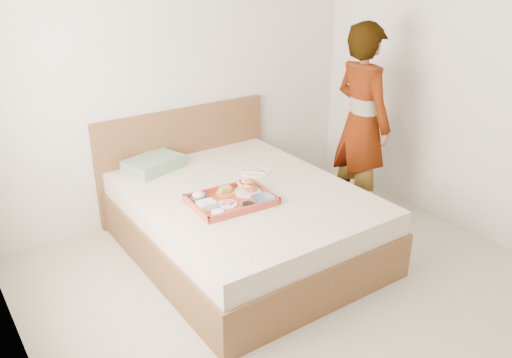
{
  "coord_description": "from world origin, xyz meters",
  "views": [
    {
      "loc": [
        -2.01,
        -2.03,
        2.21
      ],
      "look_at": [
        0.02,
        0.9,
        0.65
      ],
      "focal_mm": 36.53,
      "sensor_mm": 36.0,
      "label": 1
    }
  ],
  "objects_px": {
    "tray": "(231,200)",
    "person": "(362,123)",
    "dinner_plate": "(256,171)",
    "bed": "(244,221)"
  },
  "relations": [
    {
      "from": "tray",
      "to": "dinner_plate",
      "type": "bearing_deg",
      "value": 41.84
    },
    {
      "from": "bed",
      "to": "tray",
      "type": "xyz_separation_m",
      "value": [
        -0.19,
        -0.13,
        0.29
      ]
    },
    {
      "from": "person",
      "to": "tray",
      "type": "bearing_deg",
      "value": 99.46
    },
    {
      "from": "tray",
      "to": "dinner_plate",
      "type": "relative_size",
      "value": 2.48
    },
    {
      "from": "dinner_plate",
      "to": "person",
      "type": "bearing_deg",
      "value": -15.25
    },
    {
      "from": "dinner_plate",
      "to": "person",
      "type": "relative_size",
      "value": 0.14
    },
    {
      "from": "tray",
      "to": "person",
      "type": "xyz_separation_m",
      "value": [
        1.41,
        0.12,
        0.3
      ]
    },
    {
      "from": "bed",
      "to": "person",
      "type": "xyz_separation_m",
      "value": [
        1.22,
        -0.01,
        0.59
      ]
    },
    {
      "from": "bed",
      "to": "dinner_plate",
      "type": "relative_size",
      "value": 8.44
    },
    {
      "from": "bed",
      "to": "tray",
      "type": "distance_m",
      "value": 0.37
    }
  ]
}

